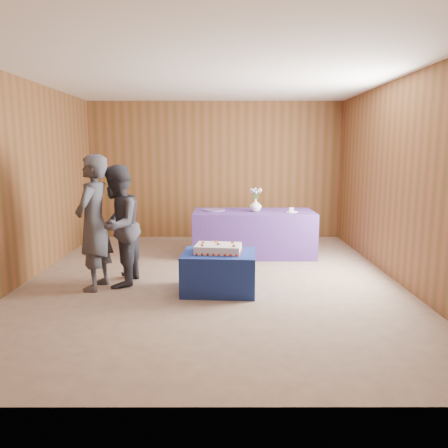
{
  "coord_description": "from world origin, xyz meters",
  "views": [
    {
      "loc": [
        0.16,
        -5.76,
        1.76
      ],
      "look_at": [
        0.17,
        0.1,
        0.76
      ],
      "focal_mm": 35.0,
      "sensor_mm": 36.0,
      "label": 1
    }
  ],
  "objects_px": {
    "guest_right": "(117,226)",
    "serving_table": "(253,233)",
    "sheet_cake": "(218,248)",
    "vase": "(255,205)",
    "guest_left": "(94,223)",
    "cake_table": "(219,272)"
  },
  "relations": [
    {
      "from": "serving_table",
      "to": "guest_right",
      "type": "distance_m",
      "value": 2.53
    },
    {
      "from": "serving_table",
      "to": "guest_left",
      "type": "xyz_separation_m",
      "value": [
        -2.14,
        -1.8,
        0.48
      ]
    },
    {
      "from": "cake_table",
      "to": "serving_table",
      "type": "height_order",
      "value": "serving_table"
    },
    {
      "from": "guest_right",
      "to": "serving_table",
      "type": "bearing_deg",
      "value": 134.53
    },
    {
      "from": "guest_left",
      "to": "serving_table",
      "type": "bearing_deg",
      "value": 138.45
    },
    {
      "from": "serving_table",
      "to": "sheet_cake",
      "type": "relative_size",
      "value": 3.22
    },
    {
      "from": "guest_left",
      "to": "vase",
      "type": "bearing_deg",
      "value": 137.54
    },
    {
      "from": "serving_table",
      "to": "vase",
      "type": "bearing_deg",
      "value": -54.59
    },
    {
      "from": "sheet_cake",
      "to": "vase",
      "type": "xyz_separation_m",
      "value": [
        0.59,
        1.88,
        0.3
      ]
    },
    {
      "from": "sheet_cake",
      "to": "guest_right",
      "type": "distance_m",
      "value": 1.36
    },
    {
      "from": "vase",
      "to": "guest_left",
      "type": "relative_size",
      "value": 0.12
    },
    {
      "from": "vase",
      "to": "cake_table",
      "type": "bearing_deg",
      "value": -107.24
    },
    {
      "from": "cake_table",
      "to": "guest_left",
      "type": "xyz_separation_m",
      "value": [
        -1.57,
        0.12,
        0.6
      ]
    },
    {
      "from": "guest_right",
      "to": "sheet_cake",
      "type": "bearing_deg",
      "value": 81.51
    },
    {
      "from": "cake_table",
      "to": "guest_left",
      "type": "height_order",
      "value": "guest_left"
    },
    {
      "from": "cake_table",
      "to": "vase",
      "type": "xyz_separation_m",
      "value": [
        0.59,
        1.89,
        0.6
      ]
    },
    {
      "from": "cake_table",
      "to": "guest_right",
      "type": "xyz_separation_m",
      "value": [
        -1.32,
        0.27,
        0.54
      ]
    },
    {
      "from": "serving_table",
      "to": "vase",
      "type": "xyz_separation_m",
      "value": [
        0.03,
        -0.04,
        0.48
      ]
    },
    {
      "from": "sheet_cake",
      "to": "guest_right",
      "type": "height_order",
      "value": "guest_right"
    },
    {
      "from": "serving_table",
      "to": "vase",
      "type": "distance_m",
      "value": 0.48
    },
    {
      "from": "sheet_cake",
      "to": "guest_right",
      "type": "relative_size",
      "value": 0.39
    },
    {
      "from": "guest_left",
      "to": "guest_right",
      "type": "distance_m",
      "value": 0.31
    }
  ]
}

